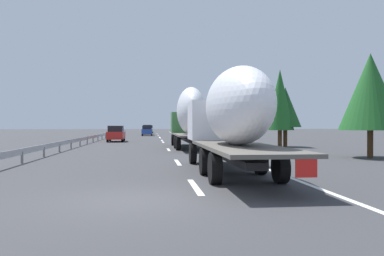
# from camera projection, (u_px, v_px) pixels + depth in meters

# --- Properties ---
(ground_plane) EXTENTS (260.00, 260.00, 0.00)m
(ground_plane) POSITION_uv_depth(u_px,v_px,m) (147.00, 140.00, 49.94)
(ground_plane) COLOR #38383A
(lane_stripe_0) EXTENTS (3.20, 0.20, 0.01)m
(lane_stripe_0) POSITION_uv_depth(u_px,v_px,m) (195.00, 187.00, 12.33)
(lane_stripe_0) COLOR white
(lane_stripe_0) RESTS_ON ground_plane
(lane_stripe_1) EXTENTS (3.20, 0.20, 0.01)m
(lane_stripe_1) POSITION_uv_depth(u_px,v_px,m) (178.00, 162.00, 20.31)
(lane_stripe_1) COLOR white
(lane_stripe_1) RESTS_ON ground_plane
(lane_stripe_2) EXTENTS (3.20, 0.20, 0.01)m
(lane_stripe_2) POSITION_uv_depth(u_px,v_px,m) (169.00, 150.00, 30.69)
(lane_stripe_2) COLOR white
(lane_stripe_2) RESTS_ON ground_plane
(lane_stripe_3) EXTENTS (3.20, 0.20, 0.01)m
(lane_stripe_3) POSITION_uv_depth(u_px,v_px,m) (163.00, 142.00, 43.99)
(lane_stripe_3) COLOR white
(lane_stripe_3) RESTS_ON ground_plane
(lane_stripe_4) EXTENTS (3.20, 0.20, 0.01)m
(lane_stripe_4) POSITION_uv_depth(u_px,v_px,m) (162.00, 140.00, 48.91)
(lane_stripe_4) COLOR white
(lane_stripe_4) RESTS_ON ground_plane
(lane_stripe_5) EXTENTS (3.20, 0.20, 0.01)m
(lane_stripe_5) POSITION_uv_depth(u_px,v_px,m) (160.00, 138.00, 58.12)
(lane_stripe_5) COLOR white
(lane_stripe_5) RESTS_ON ground_plane
(lane_stripe_6) EXTENTS (3.20, 0.20, 0.01)m
(lane_stripe_6) POSITION_uv_depth(u_px,v_px,m) (160.00, 137.00, 61.82)
(lane_stripe_6) COLOR white
(lane_stripe_6) RESTS_ON ground_plane
(lane_stripe_7) EXTENTS (3.20, 0.20, 0.01)m
(lane_stripe_7) POSITION_uv_depth(u_px,v_px,m) (158.00, 135.00, 72.96)
(lane_stripe_7) COLOR white
(lane_stripe_7) RESTS_ON ground_plane
(lane_stripe_8) EXTENTS (3.20, 0.20, 0.01)m
(lane_stripe_8) POSITION_uv_depth(u_px,v_px,m) (157.00, 134.00, 85.71)
(lane_stripe_8) COLOR white
(lane_stripe_8) RESTS_ON ground_plane
(edge_line_right) EXTENTS (110.00, 0.20, 0.01)m
(edge_line_right) POSITION_uv_depth(u_px,v_px,m) (187.00, 139.00, 55.48)
(edge_line_right) COLOR white
(edge_line_right) RESTS_ON ground_plane
(truck_lead) EXTENTS (12.92, 2.55, 4.92)m
(truck_lead) POSITION_uv_depth(u_px,v_px,m) (189.00, 116.00, 32.52)
(truck_lead) COLOR #387038
(truck_lead) RESTS_ON ground_plane
(truck_trailing) EXTENTS (12.38, 2.55, 4.05)m
(truck_trailing) POSITION_uv_depth(u_px,v_px,m) (231.00, 115.00, 15.68)
(truck_trailing) COLOR silver
(truck_trailing) RESTS_ON ground_plane
(car_silver_hatch) EXTENTS (4.07, 1.86, 1.92)m
(car_silver_hatch) POSITION_uv_depth(u_px,v_px,m) (147.00, 130.00, 79.47)
(car_silver_hatch) COLOR #ADB2B7
(car_silver_hatch) RESTS_ON ground_plane
(car_red_compact) EXTENTS (4.56, 1.83, 1.83)m
(car_red_compact) POSITION_uv_depth(u_px,v_px,m) (116.00, 134.00, 45.24)
(car_red_compact) COLOR red
(car_red_compact) RESTS_ON ground_plane
(car_blue_sedan) EXTENTS (4.39, 1.88, 1.80)m
(car_blue_sedan) POSITION_uv_depth(u_px,v_px,m) (147.00, 130.00, 70.32)
(car_blue_sedan) COLOR #28479E
(car_blue_sedan) RESTS_ON ground_plane
(car_white_van) EXTENTS (4.24, 1.82, 1.82)m
(car_white_van) POSITION_uv_depth(u_px,v_px,m) (149.00, 129.00, 93.60)
(car_white_van) COLOR white
(car_white_van) RESTS_ON ground_plane
(road_sign) EXTENTS (0.10, 0.90, 3.48)m
(road_sign) POSITION_uv_depth(u_px,v_px,m) (195.00, 122.00, 55.98)
(road_sign) COLOR gray
(road_sign) RESTS_ON ground_plane
(tree_0) EXTENTS (3.11, 3.11, 7.03)m
(tree_0) POSITION_uv_depth(u_px,v_px,m) (239.00, 108.00, 55.98)
(tree_0) COLOR #472D19
(tree_0) RESTS_ON ground_plane
(tree_1) EXTENTS (2.77, 2.77, 5.25)m
(tree_1) POSITION_uv_depth(u_px,v_px,m) (285.00, 107.00, 34.87)
(tree_1) COLOR #472D19
(tree_1) RESTS_ON ground_plane
(tree_2) EXTENTS (3.61, 3.61, 6.15)m
(tree_2) POSITION_uv_depth(u_px,v_px,m) (370.00, 92.00, 23.16)
(tree_2) COLOR #472D19
(tree_2) RESTS_ON ground_plane
(tree_3) EXTENTS (2.43, 2.43, 6.79)m
(tree_3) POSITION_uv_depth(u_px,v_px,m) (280.00, 100.00, 34.47)
(tree_3) COLOR #472D19
(tree_3) RESTS_ON ground_plane
(guardrail_median) EXTENTS (94.00, 0.10, 0.76)m
(guardrail_median) POSITION_uv_depth(u_px,v_px,m) (102.00, 135.00, 52.29)
(guardrail_median) COLOR #9EA0A5
(guardrail_median) RESTS_ON ground_plane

